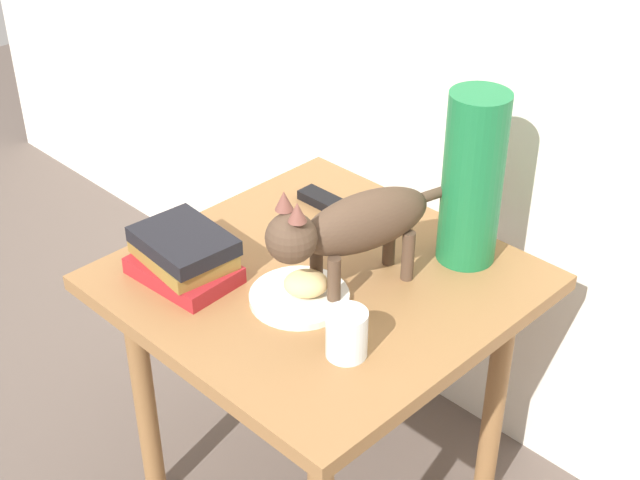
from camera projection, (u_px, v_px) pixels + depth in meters
side_table at (320, 312)px, 1.75m from camera, size 0.68×0.68×0.59m
plate at (299, 297)px, 1.64m from camera, size 0.18×0.18×0.01m
bread_roll at (306, 284)px, 1.62m from camera, size 0.10×0.10×0.05m
cat at (352, 226)px, 1.60m from camera, size 0.16×0.47×0.23m
book_stack at (184, 256)px, 1.68m from camera, size 0.21×0.16×0.09m
green_vase at (473, 179)px, 1.67m from camera, size 0.11×0.11×0.34m
candle_jar at (347, 336)px, 1.50m from camera, size 0.07×0.07×0.08m
tv_remote at (330, 204)px, 1.91m from camera, size 0.15×0.05×0.02m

